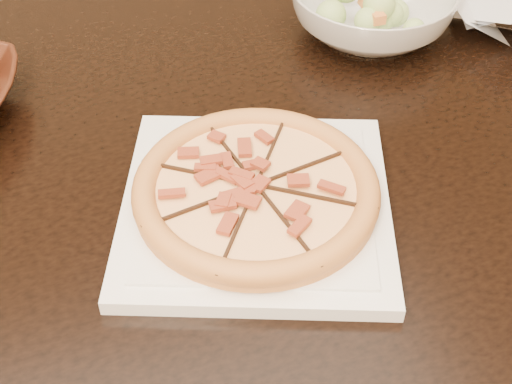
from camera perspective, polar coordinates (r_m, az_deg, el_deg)
dining_table at (r=0.94m, az=-7.45°, el=-1.75°), size 1.51×1.03×0.75m
plate at (r=0.79m, az=0.00°, el=-1.02°), size 0.38×0.38×0.02m
pizza at (r=0.78m, az=-0.00°, el=0.21°), size 0.27×0.27×0.03m
salad_bowl at (r=1.09m, az=9.26°, el=14.18°), size 0.26×0.26×0.08m
cling_film at (r=1.15m, az=18.97°, el=13.10°), size 0.20×0.17×0.05m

